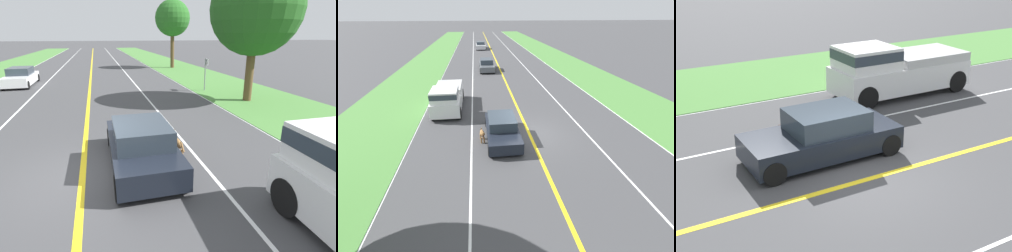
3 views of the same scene
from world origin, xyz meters
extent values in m
plane|color=#424244|center=(0.00, 0.00, 0.00)|extent=(400.00, 400.00, 0.00)
cube|color=yellow|center=(0.00, 0.00, 0.00)|extent=(0.18, 160.00, 0.01)
cube|color=white|center=(7.00, 0.00, 0.00)|extent=(0.14, 160.00, 0.01)
cube|color=white|center=(3.50, 0.00, 0.00)|extent=(0.10, 160.00, 0.01)
cube|color=#4C843D|center=(10.00, 0.00, 0.01)|extent=(6.00, 160.00, 0.03)
cube|color=black|center=(1.71, 0.28, 0.48)|extent=(1.79, 4.20, 0.63)
cube|color=#2D3842|center=(1.71, 0.11, 1.07)|extent=(1.54, 2.02, 0.55)
cylinder|color=black|center=(2.52, 1.98, 0.31)|extent=(0.22, 0.61, 0.61)
cylinder|color=black|center=(2.52, -1.42, 0.31)|extent=(0.22, 0.61, 0.61)
cylinder|color=black|center=(0.91, 1.98, 0.31)|extent=(0.22, 0.61, 0.61)
cylinder|color=black|center=(0.91, -1.42, 0.31)|extent=(0.22, 0.61, 0.61)
ellipsoid|color=olive|center=(2.88, 0.42, 0.51)|extent=(0.28, 0.73, 0.27)
cylinder|color=olive|center=(2.94, 0.68, 0.19)|extent=(0.08, 0.08, 0.37)
cylinder|color=olive|center=(2.98, 0.18, 0.19)|extent=(0.08, 0.08, 0.37)
cylinder|color=olive|center=(2.78, 0.67, 0.19)|extent=(0.08, 0.08, 0.37)
cylinder|color=olive|center=(2.82, 0.17, 0.19)|extent=(0.08, 0.08, 0.37)
cylinder|color=olive|center=(2.86, 0.72, 0.62)|extent=(0.16, 0.20, 0.19)
sphere|color=olive|center=(2.85, 0.85, 0.68)|extent=(0.26, 0.26, 0.24)
ellipsoid|color=#331E14|center=(2.84, 1.02, 0.67)|extent=(0.12, 0.12, 0.09)
cone|color=brown|center=(2.91, 0.84, 0.78)|extent=(0.08, 0.08, 0.11)
cone|color=brown|center=(2.78, 0.83, 0.78)|extent=(0.08, 0.08, 0.11)
cylinder|color=olive|center=(2.91, -0.04, 0.55)|extent=(0.07, 0.27, 0.27)
cube|color=silver|center=(5.27, -4.94, 0.72)|extent=(2.01, 5.29, 0.94)
cube|color=silver|center=(5.27, -3.41, 1.59)|extent=(1.77, 2.00, 0.80)
cube|color=#2D3842|center=(5.27, -3.41, 1.71)|extent=(1.79, 2.02, 0.35)
cube|color=beige|center=(5.27, -6.05, 1.35)|extent=(1.97, 3.01, 0.33)
cylinder|color=black|center=(6.19, -2.88, 0.42)|extent=(0.22, 0.84, 0.84)
cylinder|color=black|center=(6.19, -7.00, 0.42)|extent=(0.22, 0.84, 0.84)
cylinder|color=black|center=(4.35, -2.88, 0.42)|extent=(0.22, 0.84, 0.84)
cylinder|color=black|center=(4.35, -7.00, 0.42)|extent=(0.22, 0.84, 0.84)
camera|label=1|loc=(0.64, -6.87, 3.70)|focal=28.00mm
camera|label=2|loc=(2.94, 11.72, 6.68)|focal=24.00mm
camera|label=3|loc=(-8.62, 5.53, 5.55)|focal=50.00mm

